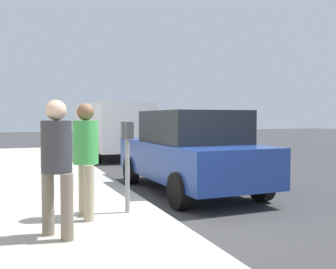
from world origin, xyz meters
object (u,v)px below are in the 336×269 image
parking_meter (127,147)px  parked_van_far (111,127)px  parked_sedan_near (190,151)px  pedestrian_bystander (57,158)px  pedestrian_at_meter (86,152)px

parking_meter → parked_van_far: 9.79m
parked_sedan_near → parked_van_far: size_ratio=0.85×
parking_meter → parked_sedan_near: parked_sedan_near is taller
pedestrian_bystander → parking_meter: bearing=6.3°
pedestrian_at_meter → pedestrian_bystander: bearing=-123.1°
parking_meter → pedestrian_bystander: pedestrian_bystander is taller
parking_meter → pedestrian_at_meter: (-0.10, 0.65, -0.04)m
pedestrian_bystander → parked_sedan_near: pedestrian_bystander is taller
pedestrian_bystander → parked_sedan_near: 4.11m
parking_meter → pedestrian_bystander: bearing=128.8°
parked_van_far → pedestrian_bystander: bearing=163.9°
parked_van_far → parked_sedan_near: bearing=-180.0°
pedestrian_at_meter → parked_van_far: 10.03m
pedestrian_at_meter → parked_sedan_near: 3.22m
parking_meter → parked_sedan_near: size_ratio=0.32×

